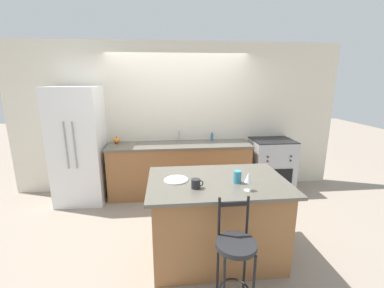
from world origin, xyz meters
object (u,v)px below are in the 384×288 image
object	(u,v)px
oven_range	(271,165)
wine_glass	(248,178)
pumpkin_decoration	(117,140)
bar_stool_near	(235,255)
dinner_plate	(176,180)
coffee_mug	(196,184)
soap_bottle	(212,137)
refrigerator	(79,145)
tumbler_cup	(237,177)

from	to	relation	value
oven_range	wine_glass	xyz separation A→B (m)	(-1.14, -2.06, 0.60)
pumpkin_decoration	bar_stool_near	bearing A→B (deg)	-61.62
dinner_plate	wine_glass	size ratio (longest dim) A/B	1.41
wine_glass	coffee_mug	bearing A→B (deg)	167.78
wine_glass	soap_bottle	bearing A→B (deg)	88.93
oven_range	pumpkin_decoration	xyz separation A→B (m)	(-2.83, 0.18, 0.50)
refrigerator	soap_bottle	distance (m)	2.33
tumbler_cup	refrigerator	bearing A→B (deg)	140.97
oven_range	dinner_plate	bearing A→B (deg)	-136.97
tumbler_cup	pumpkin_decoration	size ratio (longest dim) A/B	1.14
wine_glass	coffee_mug	xyz separation A→B (m)	(-0.51, 0.11, -0.09)
dinner_plate	bar_stool_near	bearing A→B (deg)	-59.29
dinner_plate	coffee_mug	distance (m)	0.31
bar_stool_near	pumpkin_decoration	world-z (taller)	pumpkin_decoration
refrigerator	bar_stool_near	size ratio (longest dim) A/B	1.84
oven_range	bar_stool_near	xyz separation A→B (m)	(-1.37, -2.52, 0.07)
wine_glass	pumpkin_decoration	distance (m)	2.82
bar_stool_near	tumbler_cup	size ratio (longest dim) A/B	7.82
oven_range	pumpkin_decoration	bearing A→B (deg)	176.28
coffee_mug	wine_glass	bearing A→B (deg)	-12.22
dinner_plate	wine_glass	bearing A→B (deg)	-25.86
bar_stool_near	pumpkin_decoration	xyz separation A→B (m)	(-1.46, 2.71, 0.42)
bar_stool_near	wine_glass	xyz separation A→B (m)	(0.23, 0.46, 0.53)
oven_range	wine_glass	bearing A→B (deg)	-118.80
wine_glass	coffee_mug	world-z (taller)	wine_glass
pumpkin_decoration	soap_bottle	bearing A→B (deg)	1.23
soap_bottle	pumpkin_decoration	bearing A→B (deg)	-178.77
wine_glass	pumpkin_decoration	xyz separation A→B (m)	(-1.69, 2.25, -0.10)
pumpkin_decoration	soap_bottle	xyz separation A→B (m)	(1.74, 0.04, 0.02)
oven_range	tumbler_cup	bearing A→B (deg)	-122.57
bar_stool_near	coffee_mug	size ratio (longest dim) A/B	8.21
coffee_mug	tumbler_cup	size ratio (longest dim) A/B	0.95
pumpkin_decoration	oven_range	bearing A→B (deg)	-3.72
dinner_plate	coffee_mug	xyz separation A→B (m)	(0.20, -0.23, 0.04)
refrigerator	pumpkin_decoration	xyz separation A→B (m)	(0.57, 0.24, 0.02)
refrigerator	wine_glass	world-z (taller)	refrigerator
refrigerator	coffee_mug	world-z (taller)	refrigerator
refrigerator	wine_glass	bearing A→B (deg)	-41.50
dinner_plate	pumpkin_decoration	bearing A→B (deg)	117.37
dinner_plate	wine_glass	distance (m)	0.80
oven_range	wine_glass	size ratio (longest dim) A/B	5.08
refrigerator	oven_range	xyz separation A→B (m)	(3.40, 0.06, -0.48)
dinner_plate	coffee_mug	size ratio (longest dim) A/B	2.11
oven_range	soap_bottle	size ratio (longest dim) A/B	6.42
soap_bottle	wine_glass	bearing A→B (deg)	-91.07
wine_glass	soap_bottle	world-z (taller)	wine_glass
wine_glass	pumpkin_decoration	bearing A→B (deg)	127.01
refrigerator	oven_range	bearing A→B (deg)	1.00
refrigerator	oven_range	size ratio (longest dim) A/B	1.99
pumpkin_decoration	refrigerator	bearing A→B (deg)	-156.99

